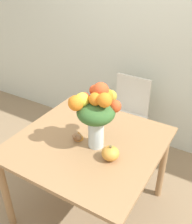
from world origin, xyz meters
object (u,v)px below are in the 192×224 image
object	(u,v)px
pumpkin	(110,153)
dining_chair_near_window	(126,116)
flower_vase	(96,110)
turkey_figurine	(78,136)

from	to	relation	value
pumpkin	dining_chair_near_window	distance (m)	1.12
flower_vase	dining_chair_near_window	size ratio (longest dim) A/B	0.56
pumpkin	dining_chair_near_window	xyz separation A→B (m)	(-0.33, 1.02, -0.35)
pumpkin	turkey_figurine	world-z (taller)	pumpkin
flower_vase	dining_chair_near_window	world-z (taller)	flower_vase
flower_vase	turkey_figurine	world-z (taller)	flower_vase
pumpkin	dining_chair_near_window	bearing A→B (deg)	108.16
pumpkin	turkey_figurine	bearing A→B (deg)	167.55
turkey_figurine	dining_chair_near_window	distance (m)	1.00
pumpkin	dining_chair_near_window	size ratio (longest dim) A/B	0.14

